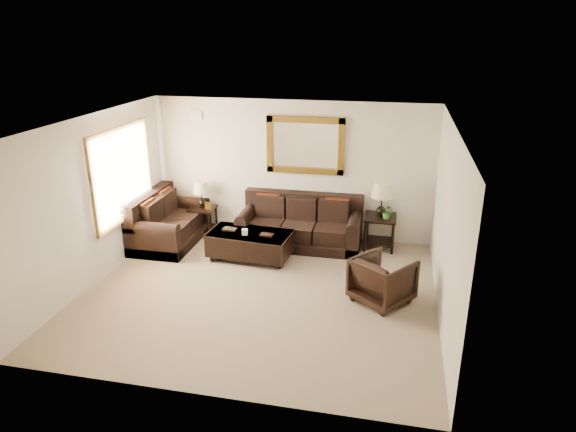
% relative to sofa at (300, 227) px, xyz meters
% --- Properties ---
extents(room, '(5.51, 5.01, 2.71)m').
position_rel_sofa_xyz_m(room, '(-0.28, -2.04, 1.01)').
color(room, '#87735D').
rests_on(room, ground).
extents(window, '(0.07, 1.96, 1.66)m').
position_rel_sofa_xyz_m(window, '(-2.98, -1.14, 1.21)').
color(window, white).
rests_on(window, room).
extents(mirror, '(1.50, 0.06, 1.10)m').
position_rel_sofa_xyz_m(mirror, '(0.00, 0.42, 1.51)').
color(mirror, '#452A0D').
rests_on(mirror, room).
extents(air_vent, '(0.25, 0.02, 0.18)m').
position_rel_sofa_xyz_m(air_vent, '(-2.18, 0.44, 2.01)').
color(air_vent, '#999999').
rests_on(air_vent, room).
extents(sofa, '(2.32, 1.00, 0.95)m').
position_rel_sofa_xyz_m(sofa, '(0.00, 0.00, 0.00)').
color(sofa, black).
rests_on(sofa, room).
extents(loveseat, '(1.04, 1.75, 0.98)m').
position_rel_sofa_xyz_m(loveseat, '(-2.56, -0.46, 0.02)').
color(loveseat, black).
rests_on(loveseat, room).
extents(end_table_left, '(0.49, 0.49, 1.08)m').
position_rel_sofa_xyz_m(end_table_left, '(-2.06, 0.17, 0.36)').
color(end_table_left, black).
rests_on(end_table_left, room).
extents(end_table_right, '(0.59, 0.59, 1.29)m').
position_rel_sofa_xyz_m(end_table_right, '(1.50, 0.12, 0.50)').
color(end_table_right, black).
rests_on(end_table_right, room).
extents(coffee_table, '(1.53, 0.91, 0.62)m').
position_rel_sofa_xyz_m(coffee_table, '(-0.77, -0.85, -0.03)').
color(coffee_table, black).
rests_on(coffee_table, room).
extents(armchair, '(1.06, 1.05, 0.80)m').
position_rel_sofa_xyz_m(armchair, '(1.64, -1.94, 0.06)').
color(armchair, black).
rests_on(armchair, floor).
extents(potted_plant, '(0.34, 0.36, 0.22)m').
position_rel_sofa_xyz_m(potted_plant, '(1.63, 0.02, 0.41)').
color(potted_plant, '#2C591E').
rests_on(potted_plant, end_table_right).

